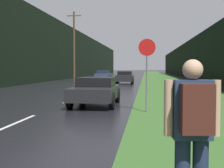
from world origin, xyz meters
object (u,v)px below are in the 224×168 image
at_px(hitchhiker_with_backpack, 193,129).
at_px(car_passing_far, 125,77).
at_px(car_oncoming, 103,76).
at_px(car_passing_near, 96,91).
at_px(stop_sign, 147,68).

height_order(hitchhiker_with_backpack, car_passing_far, hitchhiker_with_backpack).
height_order(hitchhiker_with_backpack, car_oncoming, hitchhiker_with_backpack).
distance_m(car_passing_far, car_oncoming, 8.75).
height_order(car_passing_near, car_oncoming, car_oncoming).
distance_m(hitchhiker_with_backpack, car_passing_far, 30.75).
relative_size(hitchhiker_with_backpack, car_oncoming, 0.39).
relative_size(hitchhiker_with_backpack, car_passing_far, 0.41).
relative_size(stop_sign, car_passing_far, 0.65).
distance_m(hitchhiker_with_backpack, car_passing_near, 11.05).
bearing_deg(car_passing_near, car_passing_far, -90.00).
bearing_deg(hitchhiker_with_backpack, car_oncoming, 93.81).
bearing_deg(car_passing_far, car_oncoming, -66.72).
distance_m(stop_sign, car_passing_far, 22.22).
xyz_separation_m(car_passing_far, car_oncoming, (-3.46, 8.04, -0.00)).
relative_size(car_passing_near, car_oncoming, 0.92).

